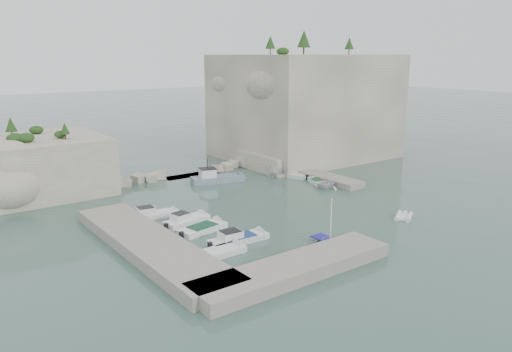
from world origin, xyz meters
TOP-DOWN VIEW (x-y plane):
  - ground at (0.00, 0.00)m, footprint 400.00×400.00m
  - cliff_east at (23.00, 23.00)m, footprint 26.00×22.00m
  - cliff_terrace at (13.00, 18.00)m, footprint 8.00×10.00m
  - outcrop_west at (-20.00, 25.00)m, footprint 16.00×14.00m
  - quay_west at (-17.00, -1.00)m, footprint 5.00×24.00m
  - quay_south at (-10.00, -12.50)m, footprint 18.00×4.00m
  - ledge_east at (13.50, 10.00)m, footprint 3.00×16.00m
  - breakwater at (-1.00, 22.00)m, footprint 28.00×3.00m
  - motorboat_a at (-12.68, 7.41)m, footprint 6.16×2.53m
  - motorboat_b at (-10.75, 3.60)m, footprint 5.78×2.81m
  - motorboat_c at (-10.69, 0.51)m, footprint 5.81×3.00m
  - motorboat_d at (-9.51, -4.01)m, footprint 6.45×2.13m
  - motorboat_e at (-12.39, -5.55)m, footprint 4.73×2.07m
  - rowboat at (-3.32, -9.76)m, footprint 4.31×3.14m
  - inflatable_dinghy at (8.66, -8.78)m, footprint 3.38×2.81m
  - tender_east_a at (10.81, 4.89)m, footprint 3.43×2.98m
  - tender_east_b at (11.32, 7.48)m, footprint 2.58×3.99m
  - tender_east_c at (11.04, 12.39)m, footprint 3.51×5.53m
  - tender_east_d at (10.24, 13.67)m, footprint 5.09×2.24m
  - work_boat at (1.11, 16.20)m, footprint 8.28×4.34m
  - rowboat_mast at (-3.32, -9.76)m, footprint 0.10×0.10m
  - vegetation at (17.83, 24.40)m, footprint 53.48×13.88m

SIDE VIEW (x-z plane):
  - ground at x=0.00m, z-range 0.00..0.00m
  - motorboat_a at x=-12.68m, z-range -0.70..0.70m
  - motorboat_b at x=-10.75m, z-range -0.70..0.70m
  - motorboat_c at x=-10.69m, z-range -0.35..0.35m
  - motorboat_d at x=-9.51m, z-range -0.70..0.70m
  - motorboat_e at x=-12.39m, z-range -0.35..0.35m
  - rowboat at x=-3.32m, z-range -0.44..0.44m
  - inflatable_dinghy at x=8.66m, z-range -0.22..0.22m
  - tender_east_a at x=10.81m, z-range -0.89..0.89m
  - tender_east_b at x=11.32m, z-range -0.35..0.35m
  - tender_east_c at x=11.04m, z-range -0.35..0.35m
  - tender_east_d at x=10.24m, z-range -0.96..0.96m
  - work_boat at x=1.11m, z-range -1.10..1.10m
  - ledge_east at x=13.50m, z-range 0.00..0.80m
  - quay_west at x=-17.00m, z-range 0.00..1.10m
  - quay_south at x=-10.00m, z-range 0.00..1.10m
  - breakwater at x=-1.00m, z-range 0.00..1.40m
  - cliff_terrace at x=13.00m, z-range 0.00..2.50m
  - rowboat_mast at x=-3.32m, z-range 0.44..4.64m
  - outcrop_west at x=-20.00m, z-range 0.00..7.00m
  - cliff_east at x=23.00m, z-range 0.00..17.00m
  - vegetation at x=17.83m, z-range 11.23..24.63m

